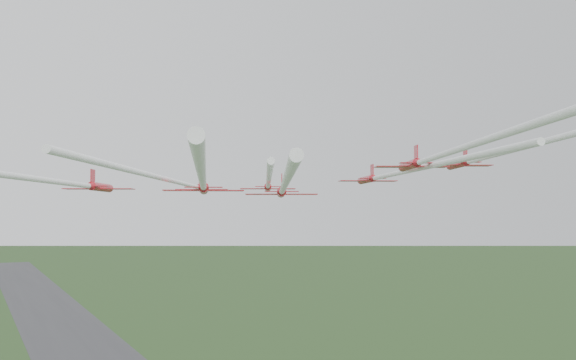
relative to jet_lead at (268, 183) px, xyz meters
name	(u,v)px	position (x,y,z in m)	size (l,w,h in m)	color
runway	(72,339)	(1.51, 201.68, -58.21)	(38.00, 900.00, 0.04)	#353538
jet_lead	(268,183)	(0.00, 0.00, 0.00)	(29.47, 60.34, 2.83)	red
jet_row2_left	(181,183)	(-16.08, -9.29, -0.59)	(32.16, 60.85, 2.34)	red
jet_row2_right	(393,174)	(10.43, -16.26, 0.80)	(24.38, 57.57, 2.66)	red
jet_row3_left	(47,180)	(-32.27, -17.72, -1.00)	(31.89, 63.06, 2.62)	red
jet_row3_mid	(283,188)	(-9.12, -23.50, -1.62)	(29.22, 57.90, 2.82)	red
jet_row3_right	(504,152)	(10.27, -35.94, 2.06)	(29.95, 58.01, 2.45)	red
jet_row4_left	(203,183)	(-20.95, -31.75, -1.63)	(20.88, 52.55, 2.57)	red
jet_row4_right	(442,154)	(-1.25, -39.94, 1.04)	(25.19, 50.07, 2.39)	red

